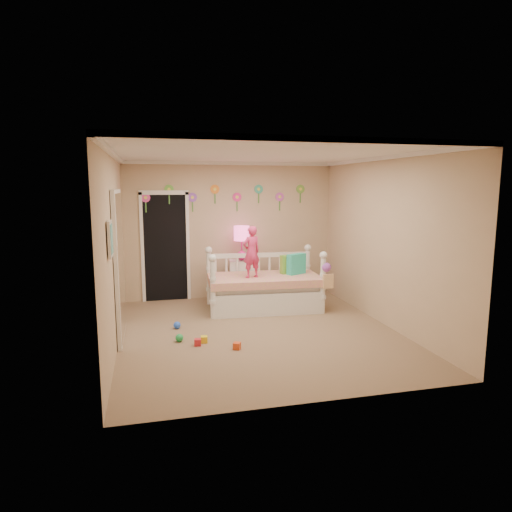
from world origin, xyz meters
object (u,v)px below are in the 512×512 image
object	(u,v)px
daybed	(264,279)
table_lamp	(242,238)
child	(251,252)
nightstand	(242,280)

from	to	relation	value
daybed	table_lamp	bearing A→B (deg)	112.58
daybed	child	xyz separation A→B (m)	(-0.25, -0.11, 0.50)
child	nightstand	bearing A→B (deg)	-107.65
child	nightstand	size ratio (longest dim) A/B	1.16
child	table_lamp	world-z (taller)	child
daybed	table_lamp	distance (m)	1.01
daybed	table_lamp	world-z (taller)	table_lamp
child	table_lamp	bearing A→B (deg)	-107.65
nightstand	table_lamp	world-z (taller)	table_lamp
daybed	child	bearing A→B (deg)	-152.70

